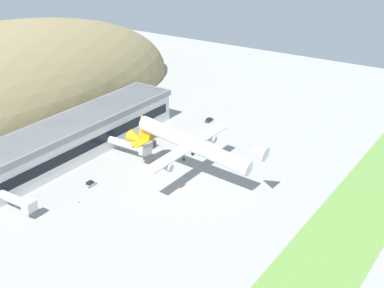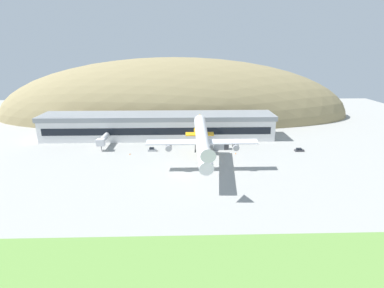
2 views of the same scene
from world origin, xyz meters
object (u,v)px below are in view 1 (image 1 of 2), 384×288
at_px(terminal_building, 45,148).
at_px(jetway_1, 131,146).
at_px(service_car_1, 90,184).
at_px(fuel_truck, 148,146).
at_px(jetway_0, 19,201).
at_px(cargo_airplane, 191,145).
at_px(service_car_0, 209,120).
at_px(traffic_cone_1, 172,147).
at_px(traffic_cone_0, 79,202).

distance_m(terminal_building, jetway_1, 27.76).
xyz_separation_m(service_car_1, fuel_truck, (30.40, 1.55, 0.76)).
distance_m(jetway_0, cargo_airplane, 51.61).
xyz_separation_m(terminal_building, jetway_0, (-23.67, -15.22, -2.95)).
xyz_separation_m(jetway_0, service_car_0, (86.63, -7.11, -3.40)).
bearing_deg(service_car_0, fuel_truck, 173.84).
bearing_deg(cargo_airplane, service_car_0, 25.26).
bearing_deg(jetway_0, service_car_1, -12.66).
xyz_separation_m(fuel_truck, traffic_cone_1, (5.63, -6.17, -1.15)).
relative_size(cargo_airplane, fuel_truck, 7.41).
height_order(jetway_0, service_car_0, jetway_0).
distance_m(jetway_0, traffic_cone_0, 16.50).
bearing_deg(fuel_truck, service_car_0, -6.16).
bearing_deg(jetway_1, traffic_cone_1, -29.98).
bearing_deg(service_car_0, cargo_airplane, -154.74).
height_order(service_car_0, service_car_1, service_car_1).
height_order(traffic_cone_0, traffic_cone_1, same).
bearing_deg(fuel_truck, jetway_1, 169.45).
bearing_deg(fuel_truck, traffic_cone_1, -47.61).
height_order(terminal_building, fuel_truck, terminal_building).
bearing_deg(cargo_airplane, terminal_building, 113.97).
xyz_separation_m(terminal_building, traffic_cone_1, (34.63, -24.84, -6.66)).
distance_m(terminal_building, traffic_cone_0, 27.25).
bearing_deg(jetway_0, traffic_cone_1, -9.37).
relative_size(jetway_0, traffic_cone_1, 22.31).
xyz_separation_m(jetway_1, traffic_cone_1, (13.11, -7.56, -3.71)).
bearing_deg(traffic_cone_0, cargo_airplane, -32.38).
xyz_separation_m(cargo_airplane, traffic_cone_1, (15.51, 18.18, -11.49)).
height_order(terminal_building, cargo_airplane, cargo_airplane).
xyz_separation_m(jetway_0, jetway_1, (45.19, -2.06, 0.00)).
height_order(cargo_airplane, fuel_truck, cargo_airplane).
height_order(jetway_0, traffic_cone_0, jetway_0).
relative_size(service_car_0, traffic_cone_1, 6.93).
relative_size(jetway_0, service_car_0, 3.22).
xyz_separation_m(jetway_0, traffic_cone_1, (58.30, -9.62, -3.71)).
distance_m(cargo_airplane, service_car_1, 32.62).
bearing_deg(cargo_airplane, jetway_1, 84.67).
relative_size(jetway_1, traffic_cone_0, 29.01).
distance_m(terminal_building, cargo_airplane, 47.32).
distance_m(jetway_0, fuel_truck, 52.85).
relative_size(jetway_0, traffic_cone_0, 22.31).
bearing_deg(cargo_airplane, traffic_cone_0, 147.62).
bearing_deg(service_car_1, jetway_1, 7.32).
bearing_deg(terminal_building, service_car_0, -19.53).
bearing_deg(service_car_1, service_car_0, -1.88).
xyz_separation_m(terminal_building, service_car_0, (62.96, -22.33, -6.35)).
bearing_deg(jetway_0, fuel_truck, -3.75).
distance_m(cargo_airplane, service_car_0, 49.74).
xyz_separation_m(jetway_0, fuel_truck, (52.67, -3.45, -2.56)).
bearing_deg(jetway_1, traffic_cone_0, -167.59).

